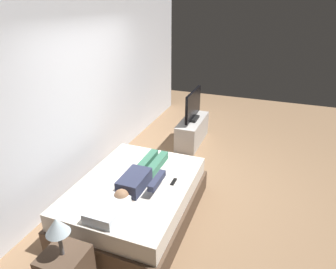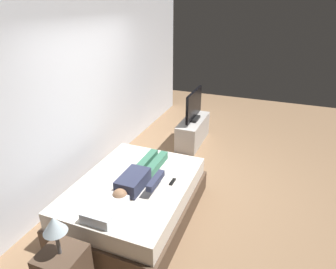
# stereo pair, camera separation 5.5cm
# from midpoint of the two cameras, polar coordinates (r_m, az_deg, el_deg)

# --- Properties ---
(ground_plane) EXTENTS (10.00, 10.00, 0.00)m
(ground_plane) POSITION_cam_midpoint_polar(r_m,az_deg,el_deg) (4.65, 2.86, -10.50)
(ground_plane) COLOR #8C6B4C
(back_wall) EXTENTS (6.40, 0.10, 2.80)m
(back_wall) POSITION_cam_midpoint_polar(r_m,az_deg,el_deg) (5.02, -13.10, 9.39)
(back_wall) COLOR silver
(back_wall) RESTS_ON ground
(bed) EXTENTS (1.94, 1.46, 0.54)m
(bed) POSITION_cam_midpoint_polar(r_m,az_deg,el_deg) (4.02, -6.72, -12.48)
(bed) COLOR brown
(bed) RESTS_ON ground
(pillow) EXTENTS (0.48, 0.34, 0.12)m
(pillow) POSITION_cam_midpoint_polar(r_m,az_deg,el_deg) (3.38, -12.16, -14.06)
(pillow) COLOR white
(pillow) RESTS_ON bed
(person) EXTENTS (1.26, 0.46, 0.18)m
(person) POSITION_cam_midpoint_polar(r_m,az_deg,el_deg) (3.81, -5.88, -8.19)
(person) COLOR #2D334C
(person) RESTS_ON bed
(remote) EXTENTS (0.15, 0.04, 0.02)m
(remote) POSITION_cam_midpoint_polar(r_m,az_deg,el_deg) (3.82, 0.70, -9.15)
(remote) COLOR black
(remote) RESTS_ON bed
(tv_stand) EXTENTS (1.10, 0.40, 0.50)m
(tv_stand) POSITION_cam_midpoint_polar(r_m,az_deg,el_deg) (5.96, 4.46, 0.70)
(tv_stand) COLOR #B7B2AD
(tv_stand) RESTS_ON ground
(tv) EXTENTS (0.88, 0.20, 0.59)m
(tv) POSITION_cam_midpoint_polar(r_m,az_deg,el_deg) (5.76, 4.63, 5.55)
(tv) COLOR black
(tv) RESTS_ON tv_stand
(lamp) EXTENTS (0.22, 0.22, 0.42)m
(lamp) POSITION_cam_midpoint_polar(r_m,az_deg,el_deg) (2.92, -21.30, -16.35)
(lamp) COLOR #59595B
(lamp) RESTS_ON nightstand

